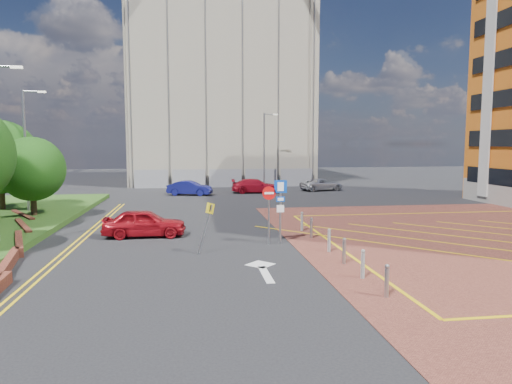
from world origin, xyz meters
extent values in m
plane|color=black|center=(0.00, 0.00, 0.00)|extent=(140.00, 140.00, 0.00)
cube|color=brown|center=(-10.60, -2.00, 0.20)|extent=(1.25, 4.56, 0.40)
cube|color=brown|center=(-11.60, 2.00, 0.20)|extent=(1.86, 4.43, 0.40)
cube|color=brown|center=(-12.80, 6.00, 0.20)|extent=(2.29, 4.27, 0.40)
cube|color=brown|center=(-14.20, 10.00, 0.20)|extent=(2.69, 4.06, 0.40)
cylinder|color=#3D2B1C|center=(-13.50, 10.00, 1.20)|extent=(0.36, 0.36, 1.80)
sphere|color=#12360C|center=(-13.50, 10.00, 3.20)|extent=(4.00, 4.00, 4.00)
cylinder|color=#3D2B1C|center=(-16.50, 13.00, 1.40)|extent=(0.36, 0.36, 2.20)
sphere|color=#12360C|center=(-16.50, 13.00, 3.88)|extent=(5.00, 5.00, 5.00)
cylinder|color=#9EA0A8|center=(-11.90, 2.00, 8.18)|extent=(1.20, 0.10, 0.10)
cube|color=silver|center=(-11.30, 2.00, 8.15)|extent=(0.50, 0.15, 0.12)
cylinder|color=#9EA0A8|center=(-14.50, 12.00, 4.30)|extent=(0.16, 0.16, 8.00)
cylinder|color=#9EA0A8|center=(-13.90, 12.00, 8.18)|extent=(1.20, 0.10, 0.10)
cube|color=silver|center=(-13.30, 12.00, 8.15)|extent=(0.50, 0.15, 0.12)
cylinder|color=#9EA0A8|center=(4.00, 28.00, 4.00)|extent=(0.16, 0.16, 8.00)
cylinder|color=#9EA0A8|center=(4.60, 28.00, 7.88)|extent=(1.20, 0.10, 0.10)
cube|color=silver|center=(5.20, 28.00, 7.85)|extent=(0.50, 0.15, 0.12)
cylinder|color=#9EA0A8|center=(0.50, 1.00, 1.60)|extent=(0.10, 0.10, 3.20)
cube|color=#093CA9|center=(0.50, 0.97, 2.75)|extent=(0.60, 0.04, 0.60)
cube|color=white|center=(0.50, 0.94, 2.75)|extent=(0.30, 0.02, 0.42)
cube|color=#093CA9|center=(0.50, 0.97, 2.15)|extent=(0.40, 0.04, 0.25)
cube|color=white|center=(0.50, 0.94, 2.15)|extent=(0.28, 0.02, 0.14)
cube|color=white|center=(0.50, 0.97, 1.70)|extent=(0.35, 0.04, 0.35)
cylinder|color=#9EA0A8|center=(-0.05, 1.00, 1.35)|extent=(0.08, 0.08, 2.70)
cylinder|color=red|center=(-0.05, 0.97, 2.45)|extent=(0.64, 0.04, 0.64)
cube|color=white|center=(-0.05, 0.94, 2.45)|extent=(0.44, 0.02, 0.10)
cylinder|color=#9EA0A8|center=(-3.10, -0.58, 1.10)|extent=(0.69, 0.08, 2.14)
cube|color=yellow|center=(-2.88, -0.61, 2.00)|extent=(0.42, 0.42, 0.56)
cylinder|color=#9EA0A8|center=(2.30, -7.00, 0.47)|extent=(0.14, 0.14, 0.90)
cylinder|color=black|center=(2.30, -5.00, 0.47)|extent=(0.14, 0.14, 0.90)
cylinder|color=#9EA0A8|center=(2.30, -3.00, 0.47)|extent=(0.14, 0.14, 0.90)
cylinder|color=black|center=(2.30, -1.00, 0.47)|extent=(0.14, 0.14, 0.90)
cylinder|color=#9EA0A8|center=(2.30, 2.00, 0.47)|extent=(0.14, 0.14, 0.90)
cylinder|color=black|center=(2.30, 4.00, 0.47)|extent=(0.14, 0.14, 0.90)
cube|color=#9D9680|center=(0.00, 40.00, 11.00)|extent=(21.20, 19.20, 22.00)
cube|color=gold|center=(2.00, 42.00, 17.00)|extent=(0.90, 0.90, 34.00)
cube|color=gray|center=(1.00, 30.00, 1.00)|extent=(21.60, 0.06, 2.00)
imported|color=maroon|center=(-6.09, 3.64, 0.71)|extent=(4.19, 1.69, 1.43)
imported|color=navy|center=(-3.86, 22.54, 0.67)|extent=(4.33, 2.52, 1.35)
imported|color=maroon|center=(2.50, 23.74, 0.69)|extent=(4.85, 2.21, 1.38)
imported|color=#AFB0B7|center=(9.48, 24.99, 0.61)|extent=(4.75, 3.03, 1.22)
camera|label=1|loc=(-3.62, -20.03, 4.75)|focal=32.00mm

